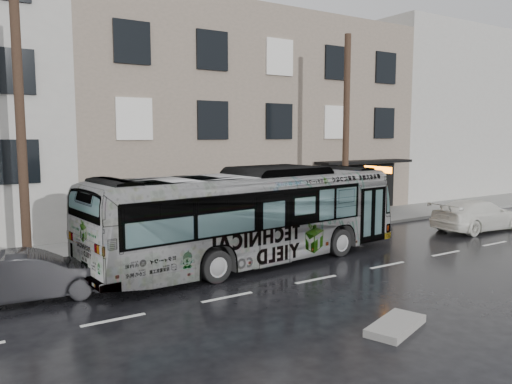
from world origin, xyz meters
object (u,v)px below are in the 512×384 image
utility_pole_front (346,132)px  dark_sedan (32,276)px  utility_pole_rear (21,131)px  bus (252,216)px  sign_post (361,200)px  white_sedan (477,215)px

utility_pole_front → dark_sedan: (-14.33, -3.11, -3.97)m
utility_pole_rear → bus: 8.06m
sign_post → bus: (-8.21, -2.96, 0.34)m
utility_pole_rear → sign_post: bearing=0.0°
utility_pole_rear → dark_sedan: utility_pole_rear is taller
utility_pole_front → white_sedan: bearing=-34.9°
bus → white_sedan: bearing=-98.4°
sign_post → dark_sedan: 15.76m
bus → dark_sedan: 7.29m
utility_pole_front → bus: 8.25m
utility_pole_rear → dark_sedan: bearing=-96.1°
sign_post → dark_sedan: size_ratio=0.58×
utility_pole_front → sign_post: (1.10, 0.00, -3.30)m
utility_pole_rear → dark_sedan: 5.05m
utility_pole_rear → white_sedan: 19.87m
dark_sedan → bus: bearing=-82.3°
bus → white_sedan: (12.26, -0.64, -0.95)m
utility_pole_front → utility_pole_rear: (-14.00, 0.00, 0.00)m
utility_pole_front → bus: bearing=-157.4°
sign_post → bus: size_ratio=0.20×
white_sedan → dark_sedan: size_ratio=1.22×
white_sedan → dark_sedan: white_sedan is taller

